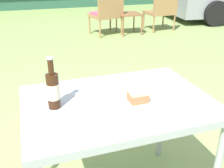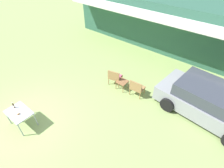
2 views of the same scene
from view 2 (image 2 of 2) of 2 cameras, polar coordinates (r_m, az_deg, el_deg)
ground_plane at (r=7.88m, az=-26.60°, el=-11.65°), size 60.00×60.00×0.00m
cabin_building at (r=12.73m, az=15.55°, el=19.46°), size 11.34×4.40×2.93m
parked_car at (r=7.99m, az=28.82°, el=-4.96°), size 4.16×2.42×1.34m
wicker_chair_cushioned at (r=8.52m, az=0.94°, el=2.47°), size 0.69×0.64×0.86m
wicker_chair_plain at (r=7.96m, az=8.07°, el=-1.08°), size 0.62×0.55×0.86m
garden_side_table at (r=8.32m, az=3.37°, el=0.58°), size 0.47×0.48×0.44m
patio_table at (r=7.42m, az=-28.07°, el=-8.45°), size 0.99×0.70×0.72m
cake_on_plate at (r=7.30m, az=-28.42°, el=-8.50°), size 0.20×0.20×0.07m
cola_bottle_near at (r=7.56m, az=-29.44°, el=-6.20°), size 0.06×0.06×0.27m
fork at (r=7.36m, az=-28.57°, el=-8.33°), size 0.18×0.03×0.01m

